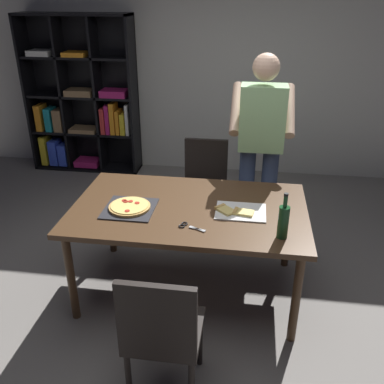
{
  "coord_description": "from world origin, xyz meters",
  "views": [
    {
      "loc": [
        0.42,
        -2.71,
        2.2
      ],
      "look_at": [
        0.0,
        0.15,
        0.8
      ],
      "focal_mm": 39.38,
      "sensor_mm": 36.0,
      "label": 1
    }
  ],
  "objects_px": {
    "person_serving_pizza": "(261,143)",
    "wine_bottle": "(283,221)",
    "chair_far_side": "(205,181)",
    "pepperoni_pizza_on_tray": "(130,207)",
    "chair_near_camera": "(162,330)",
    "dining_table": "(189,215)",
    "bookshelf": "(82,103)",
    "kitchen_scissors": "(188,226)"
  },
  "relations": [
    {
      "from": "person_serving_pizza",
      "to": "wine_bottle",
      "type": "height_order",
      "value": "person_serving_pizza"
    },
    {
      "from": "chair_far_side",
      "to": "pepperoni_pizza_on_tray",
      "type": "distance_m",
      "value": 1.21
    },
    {
      "from": "chair_near_camera",
      "to": "dining_table",
      "type": "bearing_deg",
      "value": 90.0
    },
    {
      "from": "dining_table",
      "to": "pepperoni_pizza_on_tray",
      "type": "xyz_separation_m",
      "value": [
        -0.42,
        -0.1,
        0.08
      ]
    },
    {
      "from": "bookshelf",
      "to": "kitchen_scissors",
      "type": "height_order",
      "value": "bookshelf"
    },
    {
      "from": "chair_far_side",
      "to": "person_serving_pizza",
      "type": "bearing_deg",
      "value": -23.52
    },
    {
      "from": "dining_table",
      "to": "bookshelf",
      "type": "bearing_deg",
      "value": 126.42
    },
    {
      "from": "dining_table",
      "to": "pepperoni_pizza_on_tray",
      "type": "height_order",
      "value": "pepperoni_pizza_on_tray"
    },
    {
      "from": "wine_bottle",
      "to": "kitchen_scissors",
      "type": "bearing_deg",
      "value": 176.43
    },
    {
      "from": "dining_table",
      "to": "bookshelf",
      "type": "height_order",
      "value": "bookshelf"
    },
    {
      "from": "chair_far_side",
      "to": "pepperoni_pizza_on_tray",
      "type": "height_order",
      "value": "chair_far_side"
    },
    {
      "from": "dining_table",
      "to": "chair_near_camera",
      "type": "distance_m",
      "value": 1.02
    },
    {
      "from": "dining_table",
      "to": "kitchen_scissors",
      "type": "distance_m",
      "value": 0.3
    },
    {
      "from": "chair_near_camera",
      "to": "chair_far_side",
      "type": "height_order",
      "value": "same"
    },
    {
      "from": "chair_near_camera",
      "to": "bookshelf",
      "type": "distance_m",
      "value": 3.84
    },
    {
      "from": "bookshelf",
      "to": "wine_bottle",
      "type": "distance_m",
      "value": 3.63
    },
    {
      "from": "kitchen_scissors",
      "to": "pepperoni_pizza_on_tray",
      "type": "bearing_deg",
      "value": 157.36
    },
    {
      "from": "dining_table",
      "to": "person_serving_pizza",
      "type": "relative_size",
      "value": 0.98
    },
    {
      "from": "bookshelf",
      "to": "pepperoni_pizza_on_tray",
      "type": "xyz_separation_m",
      "value": [
        1.34,
        -2.48,
        -0.11
      ]
    },
    {
      "from": "chair_near_camera",
      "to": "person_serving_pizza",
      "type": "distance_m",
      "value": 1.93
    },
    {
      "from": "chair_far_side",
      "to": "bookshelf",
      "type": "height_order",
      "value": "bookshelf"
    },
    {
      "from": "dining_table",
      "to": "wine_bottle",
      "type": "height_order",
      "value": "wine_bottle"
    },
    {
      "from": "dining_table",
      "to": "person_serving_pizza",
      "type": "bearing_deg",
      "value": 57.34
    },
    {
      "from": "chair_near_camera",
      "to": "kitchen_scissors",
      "type": "xyz_separation_m",
      "value": [
        0.04,
        0.72,
        0.24
      ]
    },
    {
      "from": "chair_far_side",
      "to": "chair_near_camera",
      "type": "bearing_deg",
      "value": -90.0
    },
    {
      "from": "person_serving_pizza",
      "to": "pepperoni_pizza_on_tray",
      "type": "height_order",
      "value": "person_serving_pizza"
    },
    {
      "from": "dining_table",
      "to": "bookshelf",
      "type": "relative_size",
      "value": 0.88
    },
    {
      "from": "pepperoni_pizza_on_tray",
      "to": "chair_near_camera",
      "type": "bearing_deg",
      "value": -65.08
    },
    {
      "from": "dining_table",
      "to": "chair_near_camera",
      "type": "relative_size",
      "value": 1.92
    },
    {
      "from": "bookshelf",
      "to": "kitchen_scissors",
      "type": "bearing_deg",
      "value": -56.1
    },
    {
      "from": "pepperoni_pizza_on_tray",
      "to": "bookshelf",
      "type": "bearing_deg",
      "value": 118.29
    },
    {
      "from": "chair_near_camera",
      "to": "pepperoni_pizza_on_tray",
      "type": "relative_size",
      "value": 2.48
    },
    {
      "from": "dining_table",
      "to": "pepperoni_pizza_on_tray",
      "type": "distance_m",
      "value": 0.44
    },
    {
      "from": "person_serving_pizza",
      "to": "kitchen_scissors",
      "type": "distance_m",
      "value": 1.2
    },
    {
      "from": "chair_near_camera",
      "to": "pepperoni_pizza_on_tray",
      "type": "height_order",
      "value": "chair_near_camera"
    },
    {
      "from": "chair_near_camera",
      "to": "wine_bottle",
      "type": "relative_size",
      "value": 2.85
    },
    {
      "from": "chair_near_camera",
      "to": "person_serving_pizza",
      "type": "relative_size",
      "value": 0.51
    },
    {
      "from": "chair_near_camera",
      "to": "kitchen_scissors",
      "type": "bearing_deg",
      "value": 87.01
    },
    {
      "from": "dining_table",
      "to": "person_serving_pizza",
      "type": "xyz_separation_m",
      "value": [
        0.51,
        0.79,
        0.32
      ]
    },
    {
      "from": "pepperoni_pizza_on_tray",
      "to": "kitchen_scissors",
      "type": "bearing_deg",
      "value": -22.64
    },
    {
      "from": "chair_far_side",
      "to": "kitchen_scissors",
      "type": "xyz_separation_m",
      "value": [
        0.04,
        -1.3,
        0.24
      ]
    },
    {
      "from": "person_serving_pizza",
      "to": "kitchen_scissors",
      "type": "xyz_separation_m",
      "value": [
        -0.47,
        -1.08,
        -0.24
      ]
    }
  ]
}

